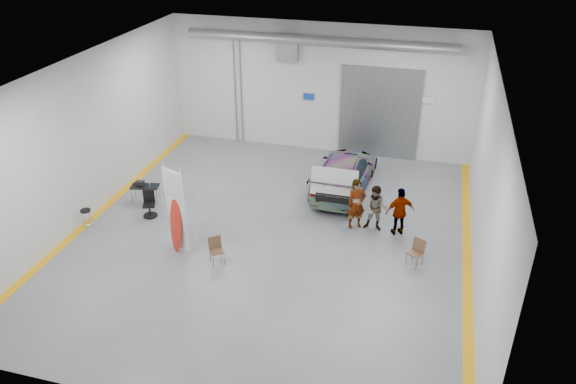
% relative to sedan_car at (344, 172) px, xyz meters
% --- Properties ---
extents(ground, '(16.00, 16.00, 0.00)m').
position_rel_sedan_car_xyz_m(ground, '(-1.91, -4.31, -0.75)').
color(ground, slate).
rests_on(ground, ground).
extents(room_shell, '(14.02, 16.18, 6.01)m').
position_rel_sedan_car_xyz_m(room_shell, '(-1.67, -2.09, 3.33)').
color(room_shell, silver).
rests_on(room_shell, ground).
extents(sedan_car, '(2.33, 5.27, 1.50)m').
position_rel_sedan_car_xyz_m(sedan_car, '(0.00, 0.00, 0.00)').
color(sedan_car, silver).
rests_on(sedan_car, ground).
extents(person_a, '(0.84, 0.75, 1.92)m').
position_rel_sedan_car_xyz_m(person_a, '(0.95, -2.89, 0.21)').
color(person_a, '#885C4A').
rests_on(person_a, ground).
extents(person_b, '(0.89, 0.70, 1.76)m').
position_rel_sedan_car_xyz_m(person_b, '(1.67, -2.89, 0.13)').
color(person_b, slate).
rests_on(person_b, ground).
extents(person_c, '(1.15, 0.87, 1.84)m').
position_rel_sedan_car_xyz_m(person_c, '(2.53, -2.95, 0.17)').
color(person_c, brown).
rests_on(person_c, ground).
extents(surfboard_display, '(0.87, 0.49, 3.27)m').
position_rel_sedan_car_xyz_m(surfboard_display, '(-4.56, -6.06, 0.57)').
color(surfboard_display, white).
rests_on(surfboard_display, ground).
extents(folding_chair_near, '(0.60, 0.67, 0.92)m').
position_rel_sedan_car_xyz_m(folding_chair_near, '(-3.12, -6.36, -0.46)').
color(folding_chair_near, brown).
rests_on(folding_chair_near, ground).
extents(folding_chair_far, '(0.60, 0.64, 0.94)m').
position_rel_sedan_car_xyz_m(folding_chair_far, '(3.23, -4.78, -0.46)').
color(folding_chair_far, brown).
rests_on(folding_chair_far, ground).
extents(shop_stool, '(0.39, 0.39, 0.77)m').
position_rel_sedan_car_xyz_m(shop_stool, '(-8.51, -5.58, -0.37)').
color(shop_stool, black).
rests_on(shop_stool, ground).
extents(work_table, '(1.18, 0.77, 0.89)m').
position_rel_sedan_car_xyz_m(work_table, '(-7.47, -3.16, -0.06)').
color(work_table, gray).
rests_on(work_table, ground).
extents(office_chair, '(0.57, 0.60, 1.01)m').
position_rel_sedan_car_xyz_m(office_chair, '(-6.71, -4.14, -0.31)').
color(office_chair, black).
rests_on(office_chair, ground).
extents(trunk_lid, '(1.75, 1.06, 0.04)m').
position_rel_sedan_car_xyz_m(trunk_lid, '(0.00, -2.34, 0.77)').
color(trunk_lid, silver).
rests_on(trunk_lid, sedan_car).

